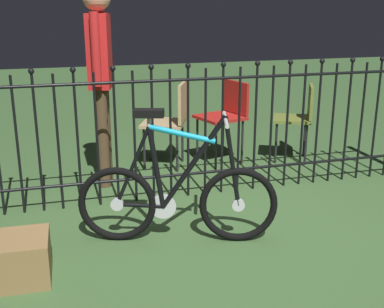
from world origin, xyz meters
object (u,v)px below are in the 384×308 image
at_px(chair_red, 226,112).
at_px(person_visitor, 100,67).
at_px(bicycle, 177,197).
at_px(chair_olive, 299,114).
at_px(chair_tan, 172,117).
at_px(display_crate, 20,259).

distance_m(chair_red, person_visitor, 1.42).
bearing_deg(bicycle, chair_olive, 41.33).
bearing_deg(chair_tan, bicycle, -102.08).
xyz_separation_m(chair_tan, chair_red, (0.57, 0.01, 0.01)).
xyz_separation_m(chair_tan, display_crate, (-1.37, -1.85, -0.38)).
bearing_deg(display_crate, person_visitor, 66.29).
distance_m(bicycle, chair_red, 1.87).
xyz_separation_m(chair_olive, display_crate, (-2.69, -1.70, -0.35)).
distance_m(chair_olive, person_visitor, 2.10).
height_order(chair_olive, person_visitor, person_visitor).
bearing_deg(person_visitor, chair_olive, 4.72).
height_order(chair_tan, chair_olive, chair_tan).
bearing_deg(person_visitor, chair_red, 14.45).
xyz_separation_m(chair_tan, chair_olive, (1.31, -0.15, -0.02)).
xyz_separation_m(bicycle, display_crate, (-1.03, -0.24, -0.19)).
bearing_deg(chair_red, display_crate, -136.27).
bearing_deg(chair_red, person_visitor, -165.55).
xyz_separation_m(chair_olive, person_visitor, (-2.01, -0.17, 0.58)).
relative_size(chair_red, person_visitor, 0.47).
bearing_deg(chair_red, bicycle, -119.52).
relative_size(chair_tan, chair_red, 1.03).
distance_m(chair_tan, person_visitor, 0.94).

